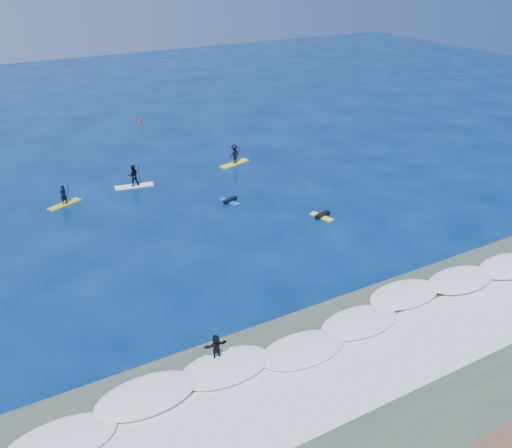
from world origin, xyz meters
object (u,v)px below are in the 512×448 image
prone_paddler_near (322,216)px  wave_surfer (216,348)px  marker_buoy (140,121)px  prone_paddler_far (230,201)px  sup_paddler_center (133,177)px  sup_paddler_left (64,198)px  sup_paddler_right (234,155)px

prone_paddler_near → wave_surfer: (-14.36, -10.90, 0.67)m
marker_buoy → prone_paddler_far: bearing=-93.5°
sup_paddler_center → sup_paddler_left: bearing=-160.1°
sup_paddler_right → wave_surfer: bearing=-136.3°
sup_paddler_left → sup_paddler_center: (6.05, 0.90, 0.24)m
prone_paddler_far → sup_paddler_right: bearing=-50.1°
prone_paddler_far → sup_paddler_left: bearing=42.8°
prone_paddler_near → prone_paddler_far: size_ratio=1.05×
sup_paddler_center → marker_buoy: size_ratio=5.01×
sup_paddler_right → marker_buoy: (-3.04, 17.32, -0.57)m
sup_paddler_left → wave_surfer: sup_paddler_left is taller
wave_surfer → prone_paddler_near: bearing=41.5°
sup_paddler_left → sup_paddler_center: sup_paddler_center is taller
prone_paddler_near → prone_paddler_far: 7.62m
wave_surfer → marker_buoy: (11.15, 41.84, -0.52)m
prone_paddler_near → sup_paddler_right: bearing=-12.7°
sup_paddler_center → sup_paddler_right: sup_paddler_center is taller
sup_paddler_right → sup_paddler_center: bearing=167.2°
sup_paddler_right → prone_paddler_near: 13.64m
sup_paddler_right → prone_paddler_far: (-4.56, -7.63, -0.72)m
sup_paddler_center → prone_paddler_near: sup_paddler_center is taller
prone_paddler_far → marker_buoy: marker_buoy is taller
prone_paddler_near → marker_buoy: bearing=-7.5°
sup_paddler_left → marker_buoy: (13.05, 18.83, -0.32)m
sup_paddler_left → prone_paddler_far: 13.07m
sup_paddler_center → sup_paddler_right: (10.04, 0.61, 0.01)m
wave_surfer → marker_buoy: 43.30m
sup_paddler_right → sup_paddler_left: bearing=169.1°
sup_paddler_right → prone_paddler_far: size_ratio=1.66×
sup_paddler_right → marker_buoy: size_ratio=4.86×
sup_paddler_right → prone_paddler_far: 8.92m
prone_paddler_near → prone_paddler_far: prone_paddler_near is taller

